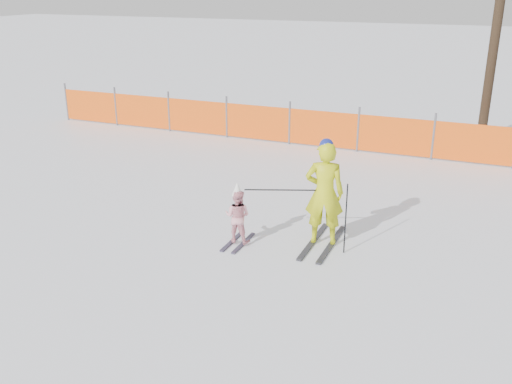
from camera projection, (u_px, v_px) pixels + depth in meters
ground at (245, 256)px, 9.83m from camera, size 120.00×120.00×0.00m
adult at (324, 193)px, 9.94m from camera, size 0.77×1.64×1.96m
child at (238, 216)px, 10.13m from camera, size 0.50×0.92×1.16m
ski_poles at (313, 204)px, 9.83m from camera, size 1.77×0.48×1.27m
safety_fence at (271, 124)px, 16.60m from camera, size 15.00×0.06×1.25m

